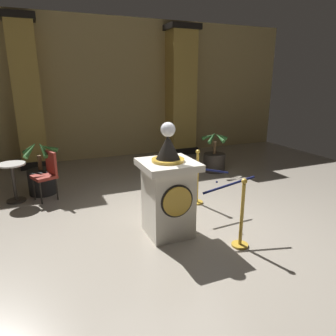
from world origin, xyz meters
The scene contains 12 objects.
ground_plane centered at (0.00, 0.00, 0.00)m, with size 11.97×11.97×0.00m, color #9E9384.
back_wall centered at (0.00, 5.09, 2.00)m, with size 11.97×0.16×4.00m, color tan.
pedestal_clock centered at (-0.33, -0.21, 0.69)m, with size 0.80×0.80×1.73m.
stanchion_near centered at (0.48, -0.96, 0.36)m, with size 0.24×0.24×1.02m.
stanchion_far centered at (0.66, 0.70, 0.37)m, with size 0.24×0.24×1.06m.
velvet_rope centered at (0.57, -0.13, 0.79)m, with size 0.93×0.96×0.22m.
column_left centered at (-2.18, 4.75, 1.91)m, with size 0.79×0.79×3.84m.
column_right centered at (2.18, 4.75, 1.91)m, with size 0.95×0.95×3.84m.
potted_palm_left centered at (-2.06, 2.41, 0.34)m, with size 0.70×0.70×1.13m.
potted_palm_right centered at (2.08, 2.41, 0.31)m, with size 0.66×0.67×1.06m.
cafe_table centered at (-2.57, 2.16, 0.49)m, with size 0.51×0.51×0.77m.
cafe_chair_red centered at (-1.95, 2.04, 0.57)m, with size 0.52×0.52×0.96m.
Camera 1 is at (-2.02, -4.18, 2.32)m, focal length 32.87 mm.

